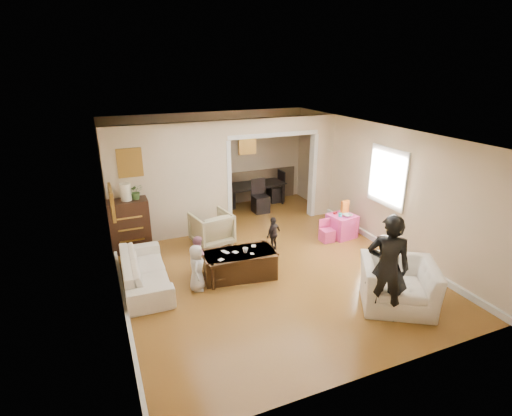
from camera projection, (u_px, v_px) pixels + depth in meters
name	position (u px, v px, depth m)	size (l,w,h in m)	color
floor	(260.00, 259.00, 8.10)	(7.00, 7.00, 0.00)	olive
partition_left	(171.00, 183.00, 8.71)	(2.75, 0.18, 2.60)	beige
partition_right	(321.00, 166.00, 10.11)	(0.55, 0.18, 2.60)	beige
partition_header	(273.00, 125.00, 9.22)	(2.22, 0.18, 0.35)	beige
window_pane	(388.00, 177.00, 8.21)	(0.03, 0.95, 1.10)	white
framed_art_partition	(130.00, 163.00, 8.13)	(0.45, 0.03, 0.55)	brown
framed_art_sofa_wall	(112.00, 202.00, 5.98)	(0.03, 0.55, 0.40)	brown
framed_art_alcove	(247.00, 143.00, 10.89)	(0.45, 0.03, 0.55)	brown
sofa	(145.00, 271.00, 7.07)	(1.94, 0.76, 0.57)	white
armchair_back	(212.00, 228.00, 8.66)	(0.79, 0.81, 0.74)	tan
armchair_front	(398.00, 284.00, 6.45)	(1.16, 1.01, 0.75)	white
dresser	(130.00, 225.00, 8.34)	(0.81, 0.46, 1.12)	black
table_lamp	(126.00, 192.00, 8.08)	(0.22, 0.22, 0.36)	beige
potted_plant	(136.00, 192.00, 8.16)	(0.30, 0.26, 0.33)	#44692E
coffee_table	(240.00, 264.00, 7.37)	(1.31, 0.66, 0.49)	#3A2212
coffee_cup	(245.00, 250.00, 7.27)	(0.10, 0.10, 0.09)	silver
play_table	(342.00, 226.00, 9.08)	(0.55, 0.55, 0.53)	#F340A3
cereal_box	(345.00, 207.00, 9.07)	(0.20, 0.07, 0.30)	yellow
cyan_cup	(340.00, 215.00, 8.89)	(0.08, 0.08, 0.08)	#25B9AB
toy_block	(335.00, 213.00, 9.04)	(0.08, 0.06, 0.05)	red
play_bowl	(348.00, 215.00, 8.89)	(0.21, 0.21, 0.05)	silver
dining_table	(251.00, 194.00, 11.12)	(1.79, 1.00, 0.63)	black
adult_person	(387.00, 268.00, 5.95)	(0.64, 0.42, 1.74)	black
child_kneel_a	(197.00, 268.00, 6.87)	(0.42, 0.27, 0.85)	silver
child_kneel_b	(199.00, 256.00, 7.32)	(0.39, 0.31, 0.81)	pink
child_toddler	(273.00, 234.00, 8.36)	(0.45, 0.19, 0.76)	black
craft_papers	(235.00, 252.00, 7.29)	(0.87, 0.42, 0.00)	white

